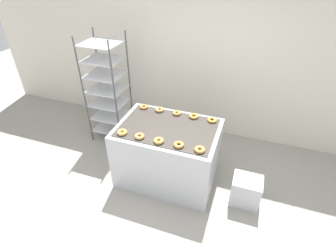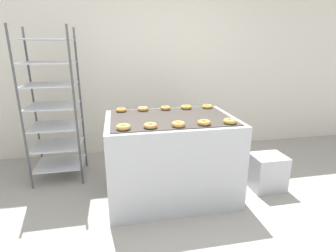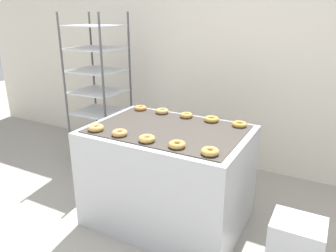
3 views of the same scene
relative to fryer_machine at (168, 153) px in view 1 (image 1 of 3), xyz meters
The scene contains 15 objects.
ground_plane 0.84m from the fryer_machine, 90.02° to the right, with size 14.00×14.00×0.00m, color #9E998E.
wall_back 1.70m from the fryer_machine, 90.01° to the left, with size 8.00×0.05×2.80m.
fryer_machine is the anchor object (origin of this frame).
baking_rack_cart 1.51m from the fryer_machine, 152.74° to the left, with size 0.58×0.52×1.80m.
glaze_bin 1.14m from the fryer_machine, ahead, with size 0.37×0.31×0.41m.
donut_near_leftmost 0.75m from the fryer_machine, 146.70° to the right, with size 0.13×0.13×0.04m, color tan.
donut_near_left 0.62m from the fryer_machine, 128.01° to the right, with size 0.12×0.12×0.04m, color #C48749.
donut_near_center 0.57m from the fryer_machine, 90.21° to the right, with size 0.13×0.13×0.04m, color #C49245.
donut_near_right 0.62m from the fryer_machine, 52.67° to the right, with size 0.13×0.13×0.04m, color #BD873E.
donut_near_rightmost 0.76m from the fryer_machine, 33.37° to the right, with size 0.13×0.13×0.04m, color #BE9143.
donut_far_leftmost 0.76m from the fryer_machine, 144.91° to the left, with size 0.12×0.12×0.04m, color #C4843A.
donut_far_left 0.63m from the fryer_machine, 125.81° to the left, with size 0.13×0.13×0.04m, color tan.
donut_far_center 0.58m from the fryer_machine, 88.62° to the left, with size 0.12×0.12×0.04m, color #C1853D.
donut_far_right 0.63m from the fryer_machine, 53.44° to the left, with size 0.13×0.13×0.04m, color #BE8F37.
donut_far_rightmost 0.76m from the fryer_machine, 32.92° to the left, with size 0.12×0.12×0.04m, color gold.
Camera 1 is at (0.93, -1.92, 2.82)m, focal length 28.00 mm.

